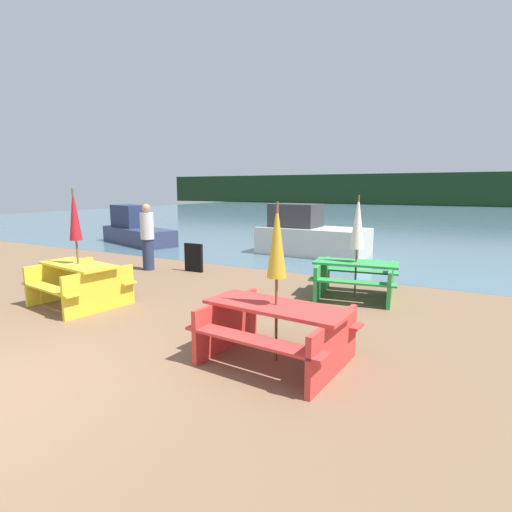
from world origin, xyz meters
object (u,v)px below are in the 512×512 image
(umbrella_gold, at_px, (277,242))
(boat, at_px, (309,236))
(person, at_px, (147,237))
(picnic_table_yellow, at_px, (79,281))
(picnic_table_green, at_px, (355,276))
(picnic_table_red, at_px, (276,326))
(umbrella_crimson, at_px, (74,216))
(boat_second, at_px, (136,230))
(umbrella_white, at_px, (358,223))
(signboard, at_px, (194,258))

(umbrella_gold, distance_m, boat, 8.51)
(boat, bearing_deg, person, -121.25)
(picnic_table_yellow, distance_m, picnic_table_green, 5.36)
(picnic_table_red, relative_size, umbrella_crimson, 0.88)
(picnic_table_yellow, bearing_deg, picnic_table_green, 34.29)
(picnic_table_yellow, xyz_separation_m, umbrella_gold, (4.33, -0.46, 1.07))
(picnic_table_red, height_order, picnic_table_green, picnic_table_red)
(picnic_table_yellow, distance_m, umbrella_crimson, 1.21)
(umbrella_crimson, height_order, boat_second, umbrella_crimson)
(picnic_table_green, relative_size, boat_second, 0.45)
(umbrella_white, xyz_separation_m, signboard, (-4.42, 0.46, -1.14))
(picnic_table_red, bearing_deg, picnic_table_yellow, 173.95)
(picnic_table_yellow, bearing_deg, umbrella_crimson, 180.00)
(umbrella_white, bearing_deg, signboard, 174.01)
(picnic_table_red, height_order, signboard, signboard)
(picnic_table_yellow, relative_size, boat_second, 0.46)
(umbrella_white, bearing_deg, boat_second, 159.02)
(umbrella_white, xyz_separation_m, boat_second, (-9.80, 3.76, -0.97))
(umbrella_crimson, bearing_deg, picnic_table_yellow, 0.00)
(picnic_table_red, distance_m, umbrella_gold, 1.08)
(signboard, bearing_deg, umbrella_gold, -42.41)
(umbrella_white, distance_m, signboard, 4.58)
(person, height_order, signboard, person)
(umbrella_gold, xyz_separation_m, umbrella_white, (0.10, 3.48, -0.02))
(umbrella_crimson, height_order, signboard, umbrella_crimson)
(picnic_table_red, height_order, person, person)
(picnic_table_yellow, relative_size, boat, 0.51)
(picnic_table_red, bearing_deg, boat, 108.26)
(picnic_table_yellow, bearing_deg, person, 111.42)
(umbrella_gold, relative_size, boat_second, 0.51)
(picnic_table_green, bearing_deg, umbrella_gold, -91.60)
(person, bearing_deg, picnic_table_yellow, -68.58)
(umbrella_crimson, bearing_deg, umbrella_gold, -6.05)
(picnic_table_red, bearing_deg, boat_second, 143.27)
(picnic_table_green, xyz_separation_m, umbrella_white, (-0.00, 0.00, 1.07))
(umbrella_crimson, height_order, person, umbrella_crimson)
(boat, height_order, signboard, boat)
(picnic_table_green, height_order, umbrella_gold, umbrella_gold)
(umbrella_gold, relative_size, signboard, 2.71)
(picnic_table_red, height_order, boat_second, boat_second)
(umbrella_gold, bearing_deg, picnic_table_red, -26.57)
(person, bearing_deg, signboard, 17.57)
(umbrella_gold, distance_m, signboard, 5.96)
(picnic_table_yellow, bearing_deg, boat_second, 128.38)
(boat_second, height_order, person, person)
(picnic_table_green, bearing_deg, umbrella_crimson, -145.71)
(umbrella_white, xyz_separation_m, boat, (-2.75, 4.55, -0.89))
(boat, bearing_deg, umbrella_gold, -70.10)
(picnic_table_yellow, relative_size, umbrella_white, 0.89)
(picnic_table_yellow, xyz_separation_m, picnic_table_green, (4.43, 3.02, -0.03))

